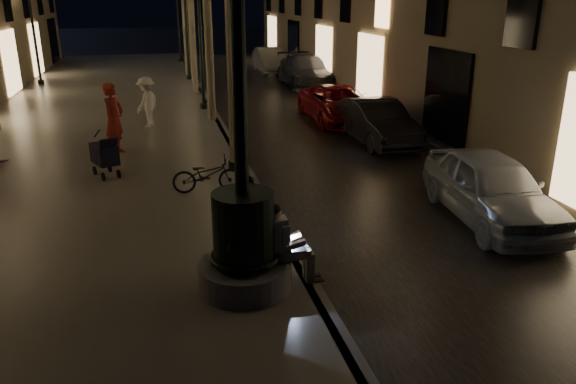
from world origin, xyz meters
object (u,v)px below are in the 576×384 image
object	(u,v)px
lamp_curb_c	(186,17)
car_rear	(306,71)
lamp_curb_b	(200,26)
car_second	(377,122)
seated_man_laptop	(285,241)
lamp_left_c	(32,19)
lamp_curb_a	(230,44)
bicycle	(207,175)
pedestrian_white	(147,102)
car_fifth	(271,60)
pedestrian_red	(114,119)
fountain_lamppost	(243,225)
stroller	(105,154)
lamp_curb_d	(177,12)
car_front	(491,188)
car_third	(339,104)

from	to	relation	value
lamp_curb_c	car_rear	bearing A→B (deg)	-25.33
lamp_curb_b	car_second	size ratio (longest dim) A/B	1.20
seated_man_laptop	lamp_left_c	size ratio (longest dim) A/B	0.27
lamp_curb_a	bicycle	distance (m)	3.18
lamp_curb_a	pedestrian_white	world-z (taller)	lamp_curb_a
car_fifth	pedestrian_red	bearing A→B (deg)	-113.78
fountain_lamppost	stroller	xyz separation A→B (m)	(-2.36, 6.08, -0.45)
lamp_curb_a	car_rear	bearing A→B (deg)	67.68
lamp_curb_a	lamp_curb_c	world-z (taller)	same
fountain_lamppost	lamp_left_c	size ratio (longest dim) A/B	1.08
stroller	pedestrian_red	distance (m)	2.15
seated_man_laptop	lamp_curb_c	xyz separation A→B (m)	(0.09, 22.00, 2.35)
pedestrian_white	car_second	bearing A→B (deg)	97.48
lamp_curb_d	car_rear	distance (m)	12.20
lamp_left_c	pedestrian_red	bearing A→B (deg)	-73.15
car_fifth	pedestrian_white	distance (m)	15.27
car_fifth	stroller	bearing A→B (deg)	-111.68
car_second	pedestrian_red	distance (m)	7.66
fountain_lamppost	lamp_curb_a	world-z (taller)	fountain_lamppost
fountain_lamppost	car_front	distance (m)	5.69
lamp_curb_a	car_fifth	world-z (taller)	lamp_curb_a
lamp_curb_d	bicycle	bearing A→B (deg)	-91.82
lamp_curb_c	pedestrian_red	distance (m)	14.27
lamp_left_c	stroller	bearing A→B (deg)	-75.77
car_front	car_second	size ratio (longest dim) A/B	1.01
fountain_lamppost	car_second	world-z (taller)	fountain_lamppost
car_front	car_rear	distance (m)	17.46
lamp_curb_c	car_rear	distance (m)	6.57
pedestrian_red	lamp_curb_a	bearing A→B (deg)	-96.46
lamp_left_c	car_fifth	distance (m)	12.60
seated_man_laptop	car_front	bearing A→B (deg)	22.60
pedestrian_white	bicycle	xyz separation A→B (m)	(1.25, -6.96, -0.41)
car_front	lamp_curb_b	bearing A→B (deg)	116.61
car_rear	car_fifth	bearing A→B (deg)	97.11
seated_man_laptop	lamp_curb_a	size ratio (longest dim) A/B	0.27
fountain_lamppost	car_third	xyz separation A→B (m)	(5.25, 11.45, -0.58)
lamp_curb_a	car_second	size ratio (longest dim) A/B	1.20
stroller	pedestrian_white	world-z (taller)	pedestrian_white
lamp_curb_d	lamp_left_c	xyz separation A→B (m)	(-7.10, -8.00, 0.00)
lamp_curb_c	bicycle	xyz separation A→B (m)	(-0.81, -17.58, -2.64)
seated_man_laptop	car_fifth	bearing A→B (deg)	78.74
car_second	pedestrian_white	world-z (taller)	pedestrian_white
lamp_curb_b	lamp_left_c	bearing A→B (deg)	131.59
lamp_left_c	car_fifth	size ratio (longest dim) A/B	1.12
car_third	car_rear	distance (m)	8.00
lamp_curb_c	pedestrian_white	xyz separation A→B (m)	(-2.06, -10.62, -2.22)
seated_man_laptop	lamp_left_c	bearing A→B (deg)	107.68
lamp_curb_a	car_second	distance (m)	5.86
lamp_left_c	car_third	world-z (taller)	lamp_left_c
pedestrian_white	pedestrian_red	bearing A→B (deg)	16.84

